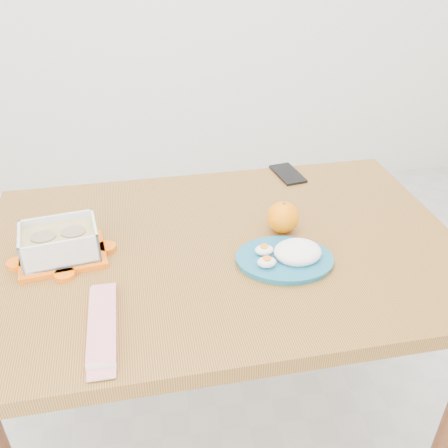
{
  "coord_description": "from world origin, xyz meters",
  "views": [
    {
      "loc": [
        -0.23,
        -1.02,
        1.47
      ],
      "look_at": [
        -0.08,
        0.01,
        0.81
      ],
      "focal_mm": 40.0,
      "sensor_mm": 36.0,
      "label": 1
    }
  ],
  "objects": [
    {
      "name": "ground",
      "position": [
        0.0,
        0.0,
        0.0
      ],
      "size": [
        3.5,
        3.5,
        0.0
      ],
      "primitive_type": "plane",
      "color": "#B7B7B2",
      "rests_on": "ground"
    },
    {
      "name": "dining_table",
      "position": [
        -0.08,
        0.01,
        0.65
      ],
      "size": [
        1.23,
        0.85,
        0.75
      ],
      "rotation": [
        0.0,
        0.0,
        0.05
      ],
      "color": "#96632A",
      "rests_on": "ground"
    },
    {
      "name": "food_container",
      "position": [
        -0.48,
        0.01,
        0.79
      ],
      "size": [
        0.22,
        0.18,
        0.08
      ],
      "rotation": [
        0.0,
        0.0,
        0.17
      ],
      "color": "#FF6307",
      "rests_on": "dining_table"
    },
    {
      "name": "orange_fruit",
      "position": [
        0.08,
        0.04,
        0.79
      ],
      "size": [
        0.08,
        0.08,
        0.08
      ],
      "primitive_type": "sphere",
      "color": "orange",
      "rests_on": "dining_table"
    },
    {
      "name": "rice_plate",
      "position": [
        0.06,
        -0.09,
        0.77
      ],
      "size": [
        0.27,
        0.27,
        0.06
      ],
      "rotation": [
        0.0,
        0.0,
        -0.18
      ],
      "color": "#165F7D",
      "rests_on": "dining_table"
    },
    {
      "name": "candy_bar",
      "position": [
        -0.37,
        -0.26,
        0.76
      ],
      "size": [
        0.06,
        0.22,
        0.02
      ],
      "primitive_type": "cube",
      "rotation": [
        0.0,
        0.0,
        1.61
      ],
      "color": "red",
      "rests_on": "dining_table"
    },
    {
      "name": "smartphone",
      "position": [
        0.17,
        0.36,
        0.75
      ],
      "size": [
        0.1,
        0.15,
        0.01
      ],
      "primitive_type": "cube",
      "rotation": [
        0.0,
        0.0,
        0.2
      ],
      "color": "black",
      "rests_on": "dining_table"
    }
  ]
}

